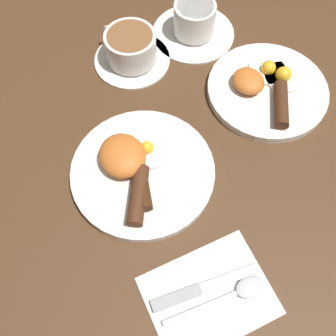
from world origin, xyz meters
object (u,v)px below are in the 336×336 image
object	(u,v)px
teacup_far	(194,23)
knife	(200,289)
spoon	(239,292)
teacup_near	(131,50)
breakfast_plate_far	(267,88)
breakfast_plate_near	(139,169)

from	to	relation	value
teacup_far	knife	world-z (taller)	teacup_far
teacup_far	spoon	size ratio (longest dim) A/B	1.06
teacup_near	knife	xyz separation A→B (m)	(0.45, -0.10, -0.02)
breakfast_plate_far	teacup_near	bearing A→B (deg)	-134.37
breakfast_plate_far	knife	distance (m)	0.39
teacup_near	breakfast_plate_far	bearing A→B (deg)	45.63
knife	teacup_near	bearing A→B (deg)	85.17
teacup_near	spoon	xyz separation A→B (m)	(0.48, -0.05, -0.02)
breakfast_plate_far	knife	bearing A→B (deg)	-47.99
teacup_far	breakfast_plate_near	bearing A→B (deg)	-44.33
breakfast_plate_near	teacup_near	size ratio (longest dim) A/B	1.61
knife	spoon	bearing A→B (deg)	-23.63
teacup_near	knife	size ratio (longest dim) A/B	0.89
spoon	teacup_far	bearing A→B (deg)	74.30
breakfast_plate_near	knife	size ratio (longest dim) A/B	1.44
teacup_far	knife	xyz separation A→B (m)	(0.45, -0.24, -0.02)
breakfast_plate_far	teacup_near	xyz separation A→B (m)	(-0.19, -0.19, 0.02)
knife	teacup_far	bearing A→B (deg)	69.58
breakfast_plate_near	teacup_near	bearing A→B (deg)	158.24
teacup_near	spoon	distance (m)	0.48
breakfast_plate_near	knife	world-z (taller)	breakfast_plate_near
spoon	breakfast_plate_near	bearing A→B (deg)	106.49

